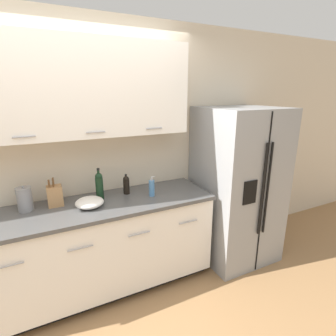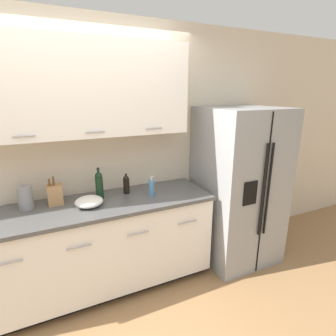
{
  "view_description": "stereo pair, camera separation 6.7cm",
  "coord_description": "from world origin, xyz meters",
  "px_view_note": "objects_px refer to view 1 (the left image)",
  "views": [
    {
      "loc": [
        -0.27,
        -1.6,
        1.92
      ],
      "look_at": [
        0.85,
        0.67,
        1.17
      ],
      "focal_mm": 28.0,
      "sensor_mm": 36.0,
      "label": 1
    },
    {
      "loc": [
        -0.21,
        -1.63,
        1.92
      ],
      "look_at": [
        0.85,
        0.67,
        1.17
      ],
      "focal_mm": 28.0,
      "sensor_mm": 36.0,
      "label": 2
    }
  ],
  "objects_px": {
    "soap_dispenser": "(152,188)",
    "mixing_bowl": "(90,202)",
    "oil_bottle": "(126,184)",
    "knife_block": "(55,196)",
    "refrigerator": "(237,185)",
    "steel_canister": "(25,199)",
    "wine_bottle": "(99,185)"
  },
  "relations": [
    {
      "from": "refrigerator",
      "to": "soap_dispenser",
      "type": "height_order",
      "value": "refrigerator"
    },
    {
      "from": "oil_bottle",
      "to": "mixing_bowl",
      "type": "bearing_deg",
      "value": -158.09
    },
    {
      "from": "wine_bottle",
      "to": "mixing_bowl",
      "type": "xyz_separation_m",
      "value": [
        -0.12,
        -0.13,
        -0.1
      ]
    },
    {
      "from": "refrigerator",
      "to": "steel_canister",
      "type": "bearing_deg",
      "value": 174.11
    },
    {
      "from": "refrigerator",
      "to": "mixing_bowl",
      "type": "distance_m",
      "value": 1.64
    },
    {
      "from": "steel_canister",
      "to": "mixing_bowl",
      "type": "relative_size",
      "value": 0.91
    },
    {
      "from": "oil_bottle",
      "to": "soap_dispenser",
      "type": "bearing_deg",
      "value": -38.76
    },
    {
      "from": "knife_block",
      "to": "oil_bottle",
      "type": "relative_size",
      "value": 1.34
    },
    {
      "from": "refrigerator",
      "to": "knife_block",
      "type": "distance_m",
      "value": 1.93
    },
    {
      "from": "knife_block",
      "to": "steel_canister",
      "type": "height_order",
      "value": "knife_block"
    },
    {
      "from": "wine_bottle",
      "to": "mixing_bowl",
      "type": "distance_m",
      "value": 0.21
    },
    {
      "from": "mixing_bowl",
      "to": "soap_dispenser",
      "type": "bearing_deg",
      "value": -0.72
    },
    {
      "from": "steel_canister",
      "to": "wine_bottle",
      "type": "bearing_deg",
      "value": -3.09
    },
    {
      "from": "refrigerator",
      "to": "knife_block",
      "type": "xyz_separation_m",
      "value": [
        -1.91,
        0.22,
        0.14
      ]
    },
    {
      "from": "soap_dispenser",
      "to": "oil_bottle",
      "type": "xyz_separation_m",
      "value": [
        -0.21,
        0.17,
        0.01
      ]
    },
    {
      "from": "soap_dispenser",
      "to": "oil_bottle",
      "type": "height_order",
      "value": "oil_bottle"
    },
    {
      "from": "wine_bottle",
      "to": "steel_canister",
      "type": "bearing_deg",
      "value": 176.91
    },
    {
      "from": "knife_block",
      "to": "refrigerator",
      "type": "bearing_deg",
      "value": -6.54
    },
    {
      "from": "mixing_bowl",
      "to": "knife_block",
      "type": "bearing_deg",
      "value": 148.45
    },
    {
      "from": "soap_dispenser",
      "to": "oil_bottle",
      "type": "bearing_deg",
      "value": 141.24
    },
    {
      "from": "knife_block",
      "to": "wine_bottle",
      "type": "xyz_separation_m",
      "value": [
        0.39,
        -0.03,
        0.04
      ]
    },
    {
      "from": "soap_dispenser",
      "to": "mixing_bowl",
      "type": "height_order",
      "value": "soap_dispenser"
    },
    {
      "from": "refrigerator",
      "to": "wine_bottle",
      "type": "bearing_deg",
      "value": 172.95
    },
    {
      "from": "oil_bottle",
      "to": "mixing_bowl",
      "type": "distance_m",
      "value": 0.43
    },
    {
      "from": "soap_dispenser",
      "to": "steel_canister",
      "type": "xyz_separation_m",
      "value": [
        -1.11,
        0.18,
        0.02
      ]
    },
    {
      "from": "wine_bottle",
      "to": "oil_bottle",
      "type": "xyz_separation_m",
      "value": [
        0.27,
        0.02,
        -0.04
      ]
    },
    {
      "from": "refrigerator",
      "to": "oil_bottle",
      "type": "height_order",
      "value": "refrigerator"
    },
    {
      "from": "knife_block",
      "to": "soap_dispenser",
      "type": "bearing_deg",
      "value": -11.28
    },
    {
      "from": "steel_canister",
      "to": "refrigerator",
      "type": "bearing_deg",
      "value": -5.89
    },
    {
      "from": "wine_bottle",
      "to": "refrigerator",
      "type": "bearing_deg",
      "value": -7.05
    },
    {
      "from": "refrigerator",
      "to": "mixing_bowl",
      "type": "xyz_separation_m",
      "value": [
        -1.64,
        0.05,
        0.09
      ]
    },
    {
      "from": "refrigerator",
      "to": "steel_canister",
      "type": "relative_size",
      "value": 7.82
    }
  ]
}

